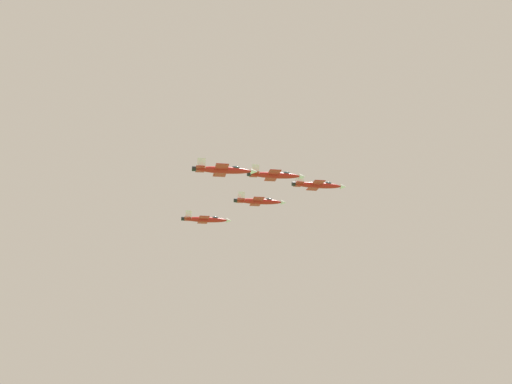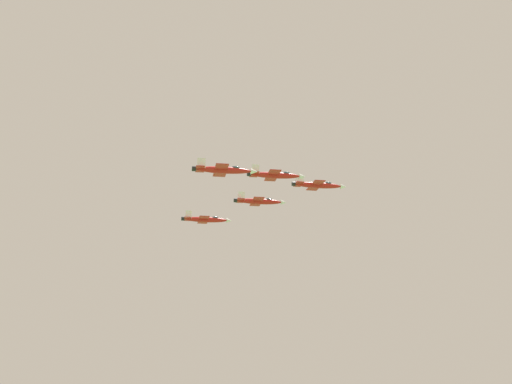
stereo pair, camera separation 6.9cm
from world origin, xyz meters
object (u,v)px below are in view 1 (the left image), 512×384
(jet_left_wingman, at_px, (259,201))
(jet_left_outer, at_px, (206,219))
(jet_right_wingman, at_px, (275,175))
(jet_right_outer, at_px, (224,170))
(jet_lead, at_px, (318,185))

(jet_left_wingman, bearing_deg, jet_left_outer, 139.87)
(jet_right_wingman, xyz_separation_m, jet_right_outer, (1.83, 22.92, -4.29))
(jet_left_wingman, distance_m, jet_right_wingman, 29.79)
(jet_left_outer, xyz_separation_m, jet_right_outer, (-42.18, 42.06, -0.73))
(jet_lead, relative_size, jet_right_outer, 1.03)
(jet_right_wingman, relative_size, jet_right_outer, 0.99)
(jet_left_wingman, bearing_deg, jet_lead, -40.13)
(jet_right_wingman, bearing_deg, jet_right_outer, -138.74)
(jet_left_wingman, xyz_separation_m, jet_left_outer, (22.92, 1.89, -3.60))
(jet_left_outer, bearing_deg, jet_left_wingman, -40.58)
(jet_lead, xyz_separation_m, jet_left_wingman, (22.92, 1.89, -2.24))
(jet_left_wingman, distance_m, jet_right_outer, 48.19)
(jet_left_wingman, height_order, jet_left_outer, jet_left_wingman)
(jet_right_wingman, height_order, jet_right_outer, jet_right_wingman)
(jet_right_wingman, bearing_deg, jet_lead, 41.26)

